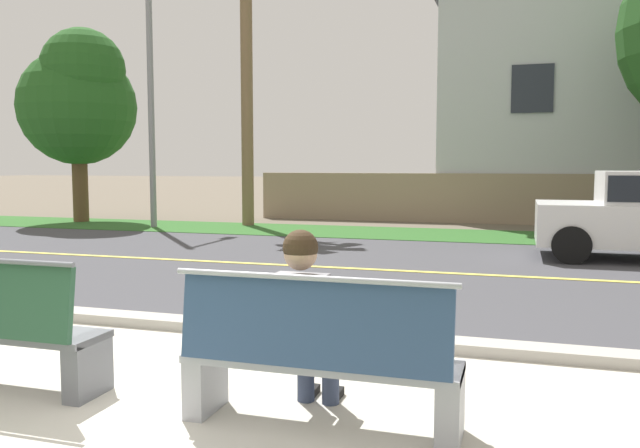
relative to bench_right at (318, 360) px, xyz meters
name	(u,v)px	position (x,y,z in m)	size (l,w,h in m)	color
ground_plane	(377,256)	(-1.27, 7.63, -0.45)	(140.00, 140.00, 0.00)	#665B4C
sidewalk_pavement	(143,406)	(-1.27, 0.03, -0.45)	(44.00, 3.60, 0.01)	beige
curb_edge	(255,330)	(-1.27, 1.98, -0.40)	(44.00, 0.30, 0.11)	#ADA89E
street_asphalt	(357,269)	(-1.27, 6.13, -0.45)	(52.00, 8.00, 0.01)	#424247
road_centre_line	(357,269)	(-1.27, 6.13, -0.44)	(48.00, 0.14, 0.01)	#E0CC4C
far_verge_grass	(412,234)	(-1.27, 11.53, -0.44)	(48.00, 2.80, 0.02)	#2D6026
bench_right	(318,360)	(0.00, 0.00, 0.00)	(1.75, 0.48, 1.01)	#9EA0A8
seated_person_grey	(305,317)	(-0.14, 0.17, 0.22)	(0.52, 0.68, 1.25)	#333D56
streetlamp	(154,71)	(-8.02, 11.33, 3.63)	(0.24, 2.10, 7.16)	gray
shade_tree_far_left	(79,98)	(-10.82, 11.92, 3.06)	(3.28, 3.28, 5.42)	brown
garden_wall	(480,198)	(0.08, 15.00, 0.25)	(13.00, 0.36, 1.40)	gray
house_across_street	(602,98)	(3.51, 18.19, 3.26)	(10.10, 6.91, 7.34)	#B7BCC1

